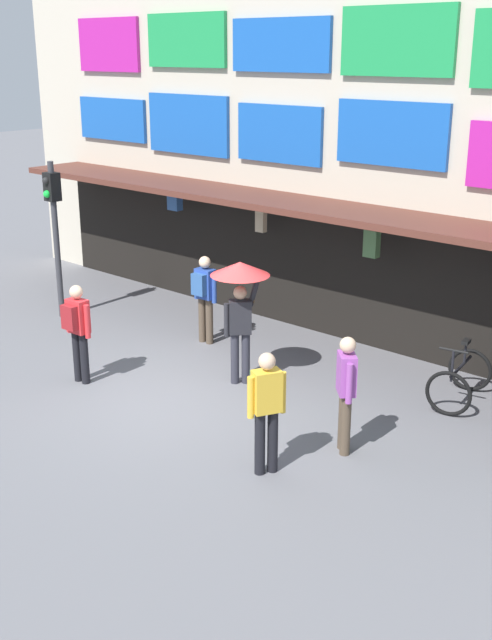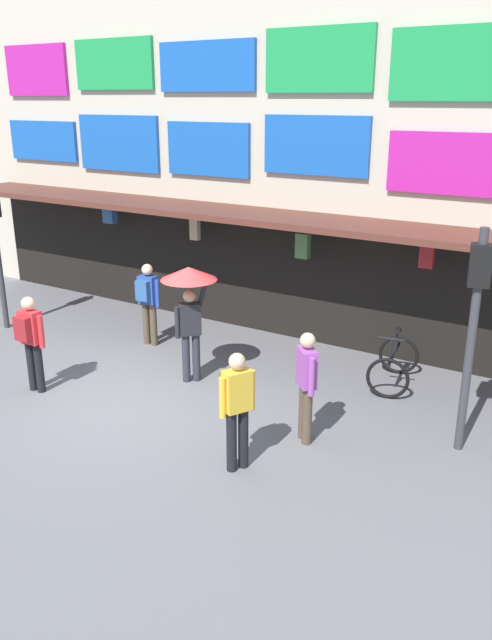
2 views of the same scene
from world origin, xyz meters
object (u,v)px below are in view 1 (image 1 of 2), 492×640
(pedestrian_with_umbrella, at_px, (240,288))
(traffic_light_near, at_px, (54,215))
(pedestrian_in_blue, at_px, (346,388))
(bicycle_parked, at_px, (460,379))
(pedestrian_in_green, at_px, (204,293))
(pedestrian_in_purple, at_px, (77,327))
(pedestrian_in_red, at_px, (266,403))

(pedestrian_with_umbrella, bearing_deg, traffic_light_near, 178.62)
(pedestrian_in_blue, xyz_separation_m, pedestrian_with_umbrella, (-2.66, 0.83, 0.69))
(traffic_light_near, bearing_deg, pedestrian_in_blue, -6.98)
(traffic_light_near, xyz_separation_m, bicycle_parked, (8.20, 1.56, -1.75))
(traffic_light_near, height_order, pedestrian_in_blue, traffic_light_near)
(pedestrian_in_blue, bearing_deg, pedestrian_with_umbrella, 162.68)
(pedestrian_in_green, bearing_deg, pedestrian_in_purple, -95.05)
(traffic_light_near, bearing_deg, pedestrian_in_purple, -31.07)
(pedestrian_in_red, height_order, pedestrian_in_green, same)
(traffic_light_near, distance_m, pedestrian_in_blue, 7.91)
(bicycle_parked, height_order, pedestrian_in_purple, pedestrian_in_purple)
(pedestrian_in_blue, relative_size, pedestrian_in_green, 1.00)
(pedestrian_in_purple, bearing_deg, pedestrian_in_red, -3.00)
(bicycle_parked, distance_m, pedestrian_in_blue, 2.61)
(pedestrian_in_blue, distance_m, pedestrian_in_green, 4.78)
(bicycle_parked, bearing_deg, pedestrian_in_red, -103.75)
(traffic_light_near, distance_m, pedestrian_in_red, 7.69)
(pedestrian_in_blue, bearing_deg, bicycle_parked, 80.10)
(bicycle_parked, xyz_separation_m, pedestrian_in_purple, (-5.10, -3.43, 0.59))
(pedestrian_in_red, distance_m, pedestrian_in_green, 4.94)
(pedestrian_with_umbrella, bearing_deg, pedestrian_in_green, 151.05)
(bicycle_parked, bearing_deg, traffic_light_near, -169.24)
(pedestrian_in_blue, xyz_separation_m, pedestrian_in_purple, (-4.66, -0.92, 0.04))
(pedestrian_in_blue, relative_size, pedestrian_in_purple, 1.00)
(traffic_light_near, distance_m, pedestrian_in_purple, 3.80)
(pedestrian_in_purple, bearing_deg, pedestrian_with_umbrella, 40.96)
(traffic_light_near, relative_size, pedestrian_in_red, 1.90)
(pedestrian_in_red, xyz_separation_m, pedestrian_in_purple, (-4.21, 0.22, 0.00))
(pedestrian_in_green, bearing_deg, pedestrian_in_red, -36.56)
(pedestrian_in_green, bearing_deg, pedestrian_with_umbrella, -28.95)
(pedestrian_in_red, distance_m, pedestrian_in_blue, 1.23)
(traffic_light_near, height_order, pedestrian_in_red, traffic_light_near)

